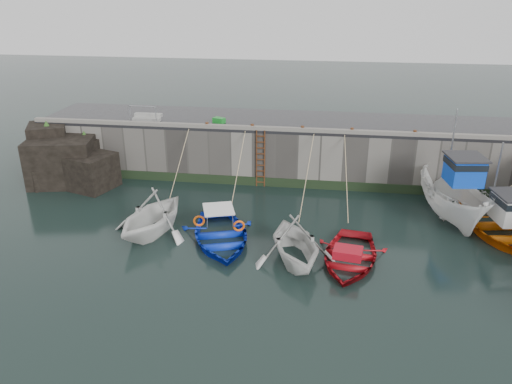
# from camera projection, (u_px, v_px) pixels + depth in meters

# --- Properties ---
(ground) EXTENTS (120.00, 120.00, 0.00)m
(ground) POSITION_uv_depth(u_px,v_px,m) (277.00, 288.00, 18.44)
(ground) COLOR black
(ground) RESTS_ON ground
(quay_back) EXTENTS (30.00, 5.00, 3.00)m
(quay_back) POSITION_uv_depth(u_px,v_px,m) (300.00, 148.00, 29.28)
(quay_back) COLOR slate
(quay_back) RESTS_ON ground
(road_back) EXTENTS (30.00, 5.00, 0.16)m
(road_back) POSITION_uv_depth(u_px,v_px,m) (301.00, 122.00, 28.67)
(road_back) COLOR black
(road_back) RESTS_ON quay_back
(kerb_back) EXTENTS (30.00, 0.30, 0.20)m
(kerb_back) POSITION_uv_depth(u_px,v_px,m) (298.00, 130.00, 26.46)
(kerb_back) COLOR slate
(kerb_back) RESTS_ON road_back
(algae_back) EXTENTS (30.00, 0.08, 0.50)m
(algae_back) POSITION_uv_depth(u_px,v_px,m) (296.00, 184.00, 27.44)
(algae_back) COLOR black
(algae_back) RESTS_ON ground
(rock_outcrop) EXTENTS (5.85, 4.24, 3.41)m
(rock_outcrop) POSITION_uv_depth(u_px,v_px,m) (66.00, 160.00, 28.00)
(rock_outcrop) COLOR black
(rock_outcrop) RESTS_ON ground
(ladder) EXTENTS (0.51, 0.08, 3.20)m
(ladder) POSITION_uv_depth(u_px,v_px,m) (260.00, 159.00, 27.15)
(ladder) COLOR #3F1E0F
(ladder) RESTS_ON ground
(boat_near_white) EXTENTS (4.86, 5.29, 2.35)m
(boat_near_white) POSITION_uv_depth(u_px,v_px,m) (153.00, 232.00, 22.61)
(boat_near_white) COLOR silver
(boat_near_white) RESTS_ON ground
(boat_near_white_rope) EXTENTS (0.04, 4.62, 3.10)m
(boat_near_white_rope) POSITION_uv_depth(u_px,v_px,m) (181.00, 195.00, 26.64)
(boat_near_white_rope) COLOR tan
(boat_near_white_rope) RESTS_ON ground
(boat_near_blue) EXTENTS (4.87, 5.77, 1.02)m
(boat_near_blue) POSITION_uv_depth(u_px,v_px,m) (220.00, 241.00, 21.85)
(boat_near_blue) COLOR #0D2CC3
(boat_near_blue) RESTS_ON ground
(boat_near_blue_rope) EXTENTS (0.04, 4.92, 3.10)m
(boat_near_blue_rope) POSITION_uv_depth(u_px,v_px,m) (239.00, 199.00, 26.05)
(boat_near_blue_rope) COLOR tan
(boat_near_blue_rope) RESTS_ON ground
(boat_near_blacktrim) EXTENTS (4.78, 5.15, 2.22)m
(boat_near_blacktrim) POSITION_uv_depth(u_px,v_px,m) (294.00, 260.00, 20.31)
(boat_near_blacktrim) COLOR silver
(boat_near_blacktrim) RESTS_ON ground
(boat_near_blacktrim_rope) EXTENTS (0.04, 5.98, 3.10)m
(boat_near_blacktrim_rope) POSITION_uv_depth(u_px,v_px,m) (302.00, 208.00, 25.05)
(boat_near_blacktrim_rope) COLOR tan
(boat_near_blacktrim_rope) RESTS_ON ground
(boat_near_navy) EXTENTS (3.84, 4.93, 0.93)m
(boat_near_navy) POSITION_uv_depth(u_px,v_px,m) (349.00, 261.00, 20.26)
(boat_near_navy) COLOR #B50F18
(boat_near_navy) RESTS_ON ground
(boat_near_navy_rope) EXTENTS (0.04, 5.74, 3.10)m
(boat_near_navy_rope) POSITION_uv_depth(u_px,v_px,m) (346.00, 209.00, 24.88)
(boat_near_navy_rope) COLOR tan
(boat_near_navy_rope) RESTS_ON ground
(boat_far_white) EXTENTS (3.13, 6.39, 5.37)m
(boat_far_white) POSITION_uv_depth(u_px,v_px,m) (454.00, 198.00, 23.64)
(boat_far_white) COLOR white
(boat_far_white) RESTS_ON ground
(boat_far_orange) EXTENTS (5.20, 6.59, 4.23)m
(boat_far_orange) POSITION_uv_depth(u_px,v_px,m) (502.00, 226.00, 22.33)
(boat_far_orange) COLOR orange
(boat_far_orange) RESTS_ON ground
(fish_crate) EXTENTS (0.76, 0.63, 0.30)m
(fish_crate) POSITION_uv_depth(u_px,v_px,m) (219.00, 120.00, 28.08)
(fish_crate) COLOR #178325
(fish_crate) RESTS_ON road_back
(railing) EXTENTS (1.60, 1.05, 1.00)m
(railing) POSITION_uv_depth(u_px,v_px,m) (147.00, 117.00, 28.58)
(railing) COLOR #A5A8AD
(railing) RESTS_ON road_back
(bollard_a) EXTENTS (0.18, 0.18, 0.28)m
(bollard_a) POSITION_uv_depth(u_px,v_px,m) (207.00, 125.00, 27.20)
(bollard_a) COLOR #3F1E0F
(bollard_a) RESTS_ON road_back
(bollard_b) EXTENTS (0.18, 0.18, 0.28)m
(bollard_b) POSITION_uv_depth(u_px,v_px,m) (252.00, 127.00, 26.87)
(bollard_b) COLOR #3F1E0F
(bollard_b) RESTS_ON road_back
(bollard_c) EXTENTS (0.18, 0.18, 0.28)m
(bollard_c) POSITION_uv_depth(u_px,v_px,m) (302.00, 129.00, 26.51)
(bollard_c) COLOR #3F1E0F
(bollard_c) RESTS_ON road_back
(bollard_d) EXTENTS (0.18, 0.18, 0.28)m
(bollard_d) POSITION_uv_depth(u_px,v_px,m) (352.00, 130.00, 26.16)
(bollard_d) COLOR #3F1E0F
(bollard_d) RESTS_ON road_back
(bollard_e) EXTENTS (0.18, 0.18, 0.28)m
(bollard_e) POSITION_uv_depth(u_px,v_px,m) (415.00, 133.00, 25.73)
(bollard_e) COLOR #3F1E0F
(bollard_e) RESTS_ON road_back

